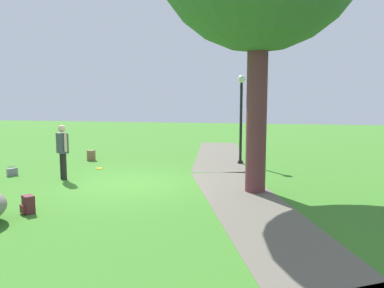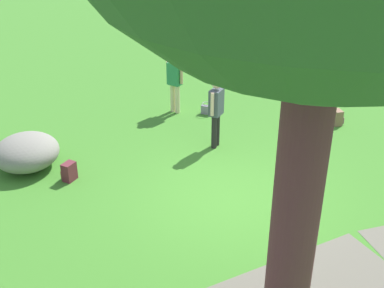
{
  "view_description": "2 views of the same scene",
  "coord_description": "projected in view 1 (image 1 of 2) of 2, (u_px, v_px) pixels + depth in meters",
  "views": [
    {
      "loc": [
        10.76,
        3.65,
        2.62
      ],
      "look_at": [
        1.19,
        1.97,
        1.37
      ],
      "focal_mm": 36.62,
      "sensor_mm": 36.0,
      "label": 1
    },
    {
      "loc": [
        2.22,
        7.7,
        5.35
      ],
      "look_at": [
        0.82,
        0.13,
        1.37
      ],
      "focal_mm": 45.53,
      "sensor_mm": 36.0,
      "label": 2
    }
  ],
  "objects": [
    {
      "name": "handbag_on_grass",
      "position": [
        12.0,
        171.0,
        12.55
      ],
      "size": [
        0.38,
        0.38,
        0.31
      ],
      "color": "gray",
      "rests_on": "ground"
    },
    {
      "name": "lamp_post",
      "position": [
        241.0,
        109.0,
        14.53
      ],
      "size": [
        0.28,
        0.28,
        3.3
      ],
      "color": "black",
      "rests_on": "ground"
    },
    {
      "name": "spare_backpack_on_lawn",
      "position": [
        91.0,
        156.0,
        15.43
      ],
      "size": [
        0.27,
        0.29,
        0.4
      ],
      "color": "#835F45",
      "rests_on": "ground"
    },
    {
      "name": "frisbee_on_grass",
      "position": [
        99.0,
        168.0,
        13.74
      ],
      "size": [
        0.24,
        0.24,
        0.02
      ],
      "color": "gold",
      "rests_on": "ground"
    },
    {
      "name": "footpath_segment_mid",
      "position": [
        251.0,
        206.0,
        9.13
      ],
      "size": [
        8.2,
        4.14,
        0.01
      ],
      "color": "#615C4F",
      "rests_on": "ground"
    },
    {
      "name": "man_near_boulder",
      "position": [
        63.0,
        148.0,
        11.92
      ],
      "size": [
        0.41,
        0.43,
        1.68
      ],
      "color": "black",
      "rests_on": "ground"
    },
    {
      "name": "backpack_by_boulder",
      "position": [
        28.0,
        205.0,
        8.6
      ],
      "size": [
        0.35,
        0.35,
        0.4
      ],
      "color": "maroon",
      "rests_on": "ground"
    },
    {
      "name": "footpath_segment_near",
      "position": [
        219.0,
        154.0,
        17.02
      ],
      "size": [
        8.15,
        2.68,
        0.01
      ],
      "color": "#615C4F",
      "rests_on": "ground"
    },
    {
      "name": "ground_plane",
      "position": [
        133.0,
        184.0,
        11.47
      ],
      "size": [
        48.0,
        48.0,
        0.0
      ],
      "primitive_type": "plane",
      "color": "#3C7927"
    }
  ]
}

